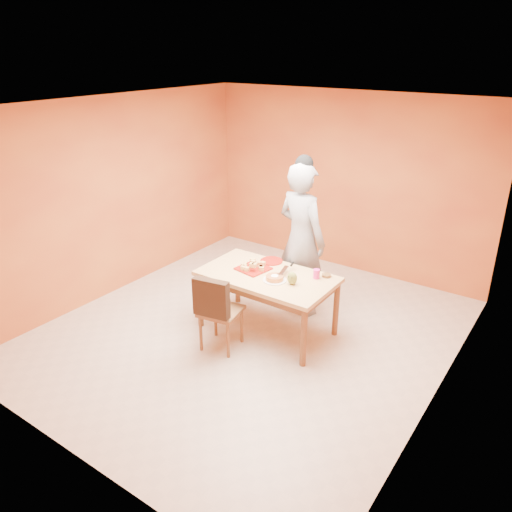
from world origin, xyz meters
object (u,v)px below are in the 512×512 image
Objects in this scene: pastry_platter at (253,269)px; egg_ornament at (292,278)px; dining_table at (267,282)px; dining_chair at (220,310)px; person at (301,239)px; magenta_glass at (316,274)px; sponge_cake at (275,278)px; checker_tin at (326,275)px; red_dinner_plate at (271,261)px.

egg_ornament reaches higher than pastry_platter.
dining_chair reaches higher than dining_table.
magenta_glass is at bearing 149.31° from person.
sponge_cake is 0.22m from egg_ornament.
sponge_cake is at bearing 110.93° from person.
red_dinner_plate is at bearing 180.00° from checker_tin.
egg_ornament is 0.34m from magenta_glass.
egg_ornament reaches higher than red_dinner_plate.
checker_tin is at bearing 38.82° from dining_chair.
magenta_glass is (0.15, 0.30, -0.02)m from egg_ornament.
dining_chair is 0.48× the size of person.
magenta_glass is 1.03× the size of checker_tin.
checker_tin is (0.44, 0.44, -0.02)m from sponge_cake.
pastry_platter is (0.01, 0.65, 0.27)m from dining_chair.
magenta_glass is at bearing 25.01° from dining_table.
checker_tin is (0.55, -0.35, -0.22)m from person.
pastry_platter is 3.11× the size of magenta_glass.
dining_chair is at bearing -93.73° from red_dinner_plate.
red_dinner_plate is (-0.17, 0.35, 0.10)m from dining_table.
dining_chair is at bearing -110.47° from dining_table.
person is 5.83× the size of pastry_platter.
pastry_platter is 0.61m from egg_ornament.
sponge_cake is at bearing -170.49° from egg_ornament.
checker_tin is (0.84, 0.97, 0.28)m from dining_chair.
dining_chair is 4.68× the size of sponge_cake.
red_dinner_plate is (0.05, 0.32, -0.00)m from pastry_platter.
dining_chair is at bearing -130.71° from checker_tin.
sponge_cake is 1.34× the size of egg_ornament.
sponge_cake is 0.62m from checker_tin.
dining_chair is at bearing -126.28° from sponge_cake.
pastry_platter reaches higher than red_dinner_plate.
checker_tin is (0.23, 0.40, -0.06)m from egg_ornament.
red_dinner_plate is (0.06, 0.97, 0.27)m from dining_chair.
person reaches higher than red_dinner_plate.
magenta_glass is at bearing -126.86° from checker_tin.
pastry_platter is 0.40m from sponge_cake.
dining_chair is at bearing 90.95° from person.
dining_table is 0.25m from pastry_platter.
egg_ornament is (0.38, -0.05, 0.17)m from dining_table.
magenta_glass reaches higher than checker_tin.
person reaches higher than sponge_cake.
dining_chair reaches higher than pastry_platter.
red_dinner_plate is at bearing 144.06° from egg_ornament.
sponge_cake is at bearing -16.60° from pastry_platter.
magenta_glass is 0.14m from checker_tin.
person is 0.69m from checker_tin.
dining_table is 0.40m from red_dinner_plate.
person is at bearing 67.32° from dining_chair.
dining_table is 14.51× the size of magenta_glass.
egg_ornament is (0.55, -0.40, 0.07)m from red_dinner_plate.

